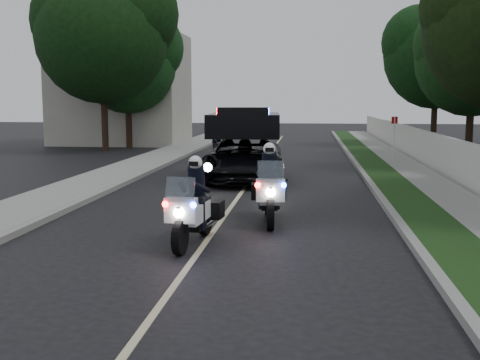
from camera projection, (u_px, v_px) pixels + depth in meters
name	position (u px, v px, depth m)	size (l,w,h in m)	color
ground	(204.00, 245.00, 11.61)	(120.00, 120.00, 0.00)	black
curb_right	(366.00, 178.00, 20.97)	(0.20, 60.00, 0.15)	gray
grass_verge	(386.00, 178.00, 20.89)	(1.20, 60.00, 0.16)	#193814
sidewalk_right	(423.00, 179.00, 20.74)	(1.40, 60.00, 0.16)	gray
property_wall	(454.00, 160.00, 20.54)	(0.22, 60.00, 1.50)	beige
curb_left	(143.00, 175.00, 21.91)	(0.20, 60.00, 0.15)	gray
sidewalk_left	(114.00, 174.00, 22.04)	(2.00, 60.00, 0.16)	gray
building_far	(122.00, 89.00, 37.86)	(8.00, 6.00, 7.00)	#A8A396
lane_marking	(252.00, 178.00, 21.45)	(0.12, 50.00, 0.01)	#BFB78C
police_moto_left	(194.00, 244.00, 11.73)	(0.72, 2.07, 1.76)	white
police_moto_right	(269.00, 221.00, 13.86)	(0.77, 2.19, 1.86)	silver
police_suv	(244.00, 180.00, 21.01)	(2.65, 5.72, 2.78)	black
bicycle	(217.00, 154.00, 31.13)	(0.66, 1.89, 0.99)	black
cyclist	(217.00, 154.00, 31.13)	(0.68, 0.45, 1.88)	black
sign_post	(393.00, 161.00, 27.48)	(0.33, 0.33, 2.14)	#AE0C13
tree_right_d	(468.00, 157.00, 29.17)	(5.59, 5.59, 9.31)	#163E14
tree_right_e	(433.00, 146.00, 35.87)	(6.33, 6.33, 10.55)	#103511
tree_left_near	(130.00, 148.00, 34.62)	(5.65, 5.65, 9.42)	#143E16
tree_left_far	(106.00, 151.00, 32.77)	(7.25, 7.25, 12.08)	black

